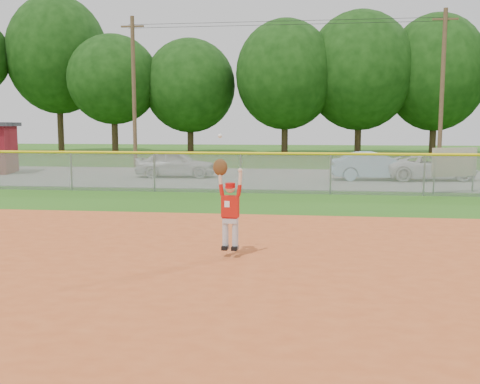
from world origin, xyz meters
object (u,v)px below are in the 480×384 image
Objects in this scene: car_white_b at (429,167)px; sponsor_sign at (454,163)px; ballplayer at (229,205)px; car_blue at (375,166)px; car_white_a at (176,164)px.

car_white_b is 4.80m from sponsor_sign.
ballplayer is (-7.05, -15.45, 0.41)m from car_white_b.
ballplayer is (-4.57, -15.11, 0.36)m from car_blue.
car_white_a reaches higher than car_white_b.
car_white_a is at bearing 80.75° from car_white_b.
car_white_b is at bearing 88.27° from sponsor_sign.
car_white_a is 0.90× the size of car_white_b.
car_white_b is (11.89, 0.05, -0.06)m from car_white_a.
car_white_a is 16.15m from ballplayer.
car_white_a is 0.97× the size of car_blue.
sponsor_sign is (2.34, -4.43, 0.45)m from car_blue.
ballplayer reaches higher than car_white_a.
ballplayer is at bearing 145.96° from car_white_b.
car_white_a is 12.66m from sponsor_sign.
ballplayer reaches higher than sponsor_sign.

